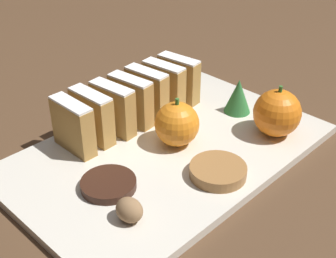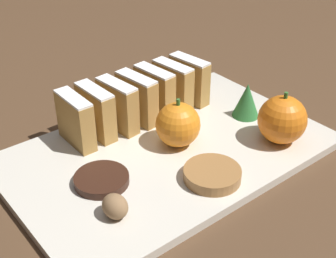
# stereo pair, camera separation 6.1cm
# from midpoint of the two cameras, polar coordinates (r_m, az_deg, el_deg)

# --- Properties ---
(ground_plane) EXTENTS (6.00, 6.00, 0.00)m
(ground_plane) POSITION_cam_midpoint_polar(r_m,az_deg,el_deg) (0.63, 2.76, -3.30)
(ground_plane) COLOR #513823
(serving_platter) EXTENTS (0.27, 0.42, 0.01)m
(serving_platter) POSITION_cam_midpoint_polar(r_m,az_deg,el_deg) (0.63, 2.77, -2.86)
(serving_platter) COLOR silver
(serving_platter) RESTS_ON ground_plane
(stollen_slice_front) EXTENTS (0.07, 0.02, 0.07)m
(stollen_slice_front) POSITION_cam_midpoint_polar(r_m,az_deg,el_deg) (0.63, -8.51, 0.95)
(stollen_slice_front) COLOR #B28442
(stollen_slice_front) RESTS_ON serving_platter
(stollen_slice_second) EXTENTS (0.07, 0.02, 0.07)m
(stollen_slice_second) POSITION_cam_midpoint_polar(r_m,az_deg,el_deg) (0.64, -6.12, 2.00)
(stollen_slice_second) COLOR #B28442
(stollen_slice_second) RESTS_ON serving_platter
(stollen_slice_third) EXTENTS (0.07, 0.03, 0.07)m
(stollen_slice_third) POSITION_cam_midpoint_polar(r_m,az_deg,el_deg) (0.65, -3.52, 2.78)
(stollen_slice_third) COLOR #B28442
(stollen_slice_third) RESTS_ON serving_platter
(stollen_slice_fourth) EXTENTS (0.07, 0.03, 0.07)m
(stollen_slice_fourth) POSITION_cam_midpoint_polar(r_m,az_deg,el_deg) (0.67, -1.22, 3.65)
(stollen_slice_fourth) COLOR #B28442
(stollen_slice_fourth) RESTS_ON serving_platter
(stollen_slice_fifth) EXTENTS (0.07, 0.03, 0.07)m
(stollen_slice_fifth) POSITION_cam_midpoint_polar(r_m,az_deg,el_deg) (0.69, 0.86, 4.52)
(stollen_slice_fifth) COLOR #B28442
(stollen_slice_fifth) RESTS_ON serving_platter
(stollen_slice_sixth) EXTENTS (0.07, 0.03, 0.07)m
(stollen_slice_sixth) POSITION_cam_midpoint_polar(r_m,az_deg,el_deg) (0.71, 3.05, 5.22)
(stollen_slice_sixth) COLOR #B28442
(stollen_slice_sixth) RESTS_ON serving_platter
(stollen_slice_back) EXTENTS (0.07, 0.03, 0.07)m
(stollen_slice_back) POSITION_cam_midpoint_polar(r_m,az_deg,el_deg) (0.73, 5.00, 5.95)
(stollen_slice_back) COLOR #B28442
(stollen_slice_back) RESTS_ON serving_platter
(orange_near) EXTENTS (0.06, 0.06, 0.07)m
(orange_near) POSITION_cam_midpoint_polar(r_m,az_deg,el_deg) (0.62, 4.35, 0.27)
(orange_near) COLOR orange
(orange_near) RESTS_ON serving_platter
(orange_far) EXTENTS (0.07, 0.07, 0.07)m
(orange_far) POSITION_cam_midpoint_polar(r_m,az_deg,el_deg) (0.65, 16.40, 1.02)
(orange_far) COLOR orange
(orange_far) RESTS_ON serving_platter
(walnut) EXTENTS (0.03, 0.03, 0.03)m
(walnut) POSITION_cam_midpoint_polar(r_m,az_deg,el_deg) (0.51, -3.07, -9.52)
(walnut) COLOR #8E6B47
(walnut) RESTS_ON serving_platter
(chocolate_cookie) EXTENTS (0.07, 0.07, 0.01)m
(chocolate_cookie) POSITION_cam_midpoint_polar(r_m,az_deg,el_deg) (0.57, -5.05, -6.26)
(chocolate_cookie) COLOR #381E14
(chocolate_cookie) RESTS_ON serving_platter
(gingerbread_cookie) EXTENTS (0.07, 0.07, 0.01)m
(gingerbread_cookie) POSITION_cam_midpoint_polar(r_m,az_deg,el_deg) (0.57, 8.40, -5.65)
(gingerbread_cookie) COLOR #A3703D
(gingerbread_cookie) RESTS_ON serving_platter
(evergreen_sprig) EXTENTS (0.04, 0.04, 0.05)m
(evergreen_sprig) POSITION_cam_midpoint_polar(r_m,az_deg,el_deg) (0.70, 12.05, 3.40)
(evergreen_sprig) COLOR #2D7538
(evergreen_sprig) RESTS_ON serving_platter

